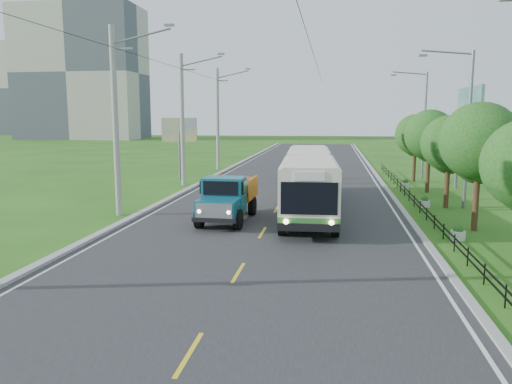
% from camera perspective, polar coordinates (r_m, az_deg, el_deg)
% --- Properties ---
extents(ground, '(240.00, 240.00, 0.00)m').
position_cam_1_polar(ground, '(17.39, -2.03, -9.23)').
color(ground, '#265714').
rests_on(ground, ground).
extents(road, '(14.00, 120.00, 0.02)m').
position_cam_1_polar(road, '(36.78, 3.75, 0.32)').
color(road, '#28282B').
rests_on(road, ground).
extents(curb_left, '(0.40, 120.00, 0.15)m').
position_cam_1_polar(curb_left, '(38.05, -7.12, 0.66)').
color(curb_left, '#9E9E99').
rests_on(curb_left, ground).
extents(curb_right, '(0.30, 120.00, 0.10)m').
position_cam_1_polar(curb_right, '(36.86, 14.89, 0.13)').
color(curb_right, '#9E9E99').
rests_on(curb_right, ground).
extents(edge_line_left, '(0.12, 120.00, 0.00)m').
position_cam_1_polar(edge_line_left, '(37.92, -6.32, 0.56)').
color(edge_line_left, silver).
rests_on(edge_line_left, road).
extents(edge_line_right, '(0.12, 120.00, 0.00)m').
position_cam_1_polar(edge_line_right, '(36.82, 14.11, 0.11)').
color(edge_line_right, silver).
rests_on(edge_line_right, road).
extents(centre_dash, '(0.12, 2.20, 0.00)m').
position_cam_1_polar(centre_dash, '(17.38, -2.03, -9.16)').
color(centre_dash, yellow).
rests_on(centre_dash, road).
extents(railing_right, '(0.04, 40.00, 0.60)m').
position_cam_1_polar(railing_right, '(31.06, 17.63, -1.08)').
color(railing_right, black).
rests_on(railing_right, ground).
extents(pole_near, '(3.51, 0.32, 10.00)m').
position_cam_1_polar(pole_near, '(27.69, -15.70, 7.84)').
color(pole_near, gray).
rests_on(pole_near, ground).
extents(pole_mid, '(3.51, 0.32, 10.00)m').
position_cam_1_polar(pole_mid, '(38.95, -8.37, 8.22)').
color(pole_mid, gray).
rests_on(pole_mid, ground).
extents(pole_far, '(3.51, 0.32, 10.00)m').
position_cam_1_polar(pole_far, '(50.55, -4.37, 8.38)').
color(pole_far, gray).
rests_on(pole_far, ground).
extents(tree_third, '(3.60, 3.62, 6.00)m').
position_cam_1_polar(tree_third, '(25.35, 24.21, 4.85)').
color(tree_third, '#382314').
rests_on(tree_third, ground).
extents(tree_fourth, '(3.24, 3.31, 5.40)m').
position_cam_1_polar(tree_fourth, '(31.19, 21.25, 4.86)').
color(tree_fourth, '#382314').
rests_on(tree_fourth, ground).
extents(tree_fifth, '(3.48, 3.52, 5.80)m').
position_cam_1_polar(tree_fifth, '(37.05, 19.28, 5.89)').
color(tree_fifth, '#382314').
rests_on(tree_fifth, ground).
extents(tree_back, '(3.30, 3.36, 5.50)m').
position_cam_1_polar(tree_back, '(42.96, 17.81, 6.02)').
color(tree_back, '#382314').
rests_on(tree_back, ground).
extents(streetlight_mid, '(3.02, 0.20, 9.07)m').
position_cam_1_polar(streetlight_mid, '(31.19, 22.86, 7.20)').
color(streetlight_mid, slate).
rests_on(streetlight_mid, ground).
extents(streetlight_far, '(3.02, 0.20, 9.07)m').
position_cam_1_polar(streetlight_far, '(44.90, 18.51, 7.68)').
color(streetlight_far, slate).
rests_on(streetlight_far, ground).
extents(planter_near, '(0.64, 0.64, 0.67)m').
position_cam_1_polar(planter_near, '(23.48, 22.07, -4.41)').
color(planter_near, silver).
rests_on(planter_near, ground).
extents(planter_mid, '(0.64, 0.64, 0.67)m').
position_cam_1_polar(planter_mid, '(31.17, 18.72, -1.12)').
color(planter_mid, silver).
rests_on(planter_mid, ground).
extents(planter_far, '(0.64, 0.64, 0.67)m').
position_cam_1_polar(planter_far, '(38.98, 16.71, 0.86)').
color(planter_far, silver).
rests_on(planter_far, ground).
extents(billboard_left, '(3.00, 0.20, 5.20)m').
position_cam_1_polar(billboard_left, '(42.20, -8.76, 6.58)').
color(billboard_left, slate).
rests_on(billboard_left, ground).
extents(billboard_right, '(0.24, 6.00, 7.30)m').
position_cam_1_polar(billboard_right, '(37.41, 23.15, 7.99)').
color(billboard_right, slate).
rests_on(billboard_right, ground).
extents(apartment_near, '(28.00, 14.00, 30.00)m').
position_cam_1_polar(apartment_near, '(125.88, -19.34, 12.61)').
color(apartment_near, '#B7B2A3').
rests_on(apartment_near, ground).
extents(apartment_far, '(24.00, 14.00, 26.00)m').
position_cam_1_polar(apartment_far, '(159.78, -23.11, 10.75)').
color(apartment_far, '#B7B2A3').
rests_on(apartment_far, ground).
extents(bus, '(3.42, 16.43, 3.15)m').
position_cam_1_polar(bus, '(28.85, 6.05, 1.76)').
color(bus, '#387F32').
rests_on(bus, ground).
extents(dump_truck, '(2.35, 5.68, 2.36)m').
position_cam_1_polar(dump_truck, '(25.55, -3.23, -0.36)').
color(dump_truck, '#125D6F').
rests_on(dump_truck, ground).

